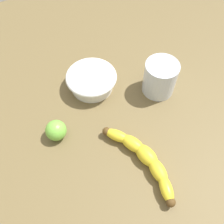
{
  "coord_description": "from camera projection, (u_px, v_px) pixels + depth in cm",
  "views": [
    {
      "loc": [
        31.44,
        -21.35,
        56.99
      ],
      "look_at": [
        0.8,
        -6.54,
        5.0
      ],
      "focal_mm": 40.66,
      "sensor_mm": 36.0,
      "label": 1
    }
  ],
  "objects": [
    {
      "name": "wooden_tabletop",
      "position": [
        133.0,
        108.0,
        0.67
      ],
      "size": [
        120.0,
        120.0,
        3.0
      ],
      "primitive_type": "cube",
      "color": "brown",
      "rests_on": "ground"
    },
    {
      "name": "ceramic_bowl",
      "position": [
        92.0,
        80.0,
        0.67
      ],
      "size": [
        13.37,
        13.37,
        4.6
      ],
      "color": "white",
      "rests_on": "wooden_tabletop"
    },
    {
      "name": "lime_fruit",
      "position": [
        56.0,
        131.0,
        0.59
      ],
      "size": [
        4.95,
        4.95,
        4.95
      ],
      "primitive_type": "sphere",
      "color": "#75C142",
      "rests_on": "wooden_tabletop"
    },
    {
      "name": "smoothie_glass",
      "position": [
        160.0,
        78.0,
        0.65
      ],
      "size": [
        8.49,
        8.49,
        9.11
      ],
      "color": "silver",
      "rests_on": "wooden_tabletop"
    },
    {
      "name": "banana",
      "position": [
        144.0,
        158.0,
        0.56
      ],
      "size": [
        22.25,
        9.02,
        3.57
      ],
      "rotation": [
        0.0,
        0.0,
        3.37
      ],
      "color": "yellow",
      "rests_on": "wooden_tabletop"
    }
  ]
}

